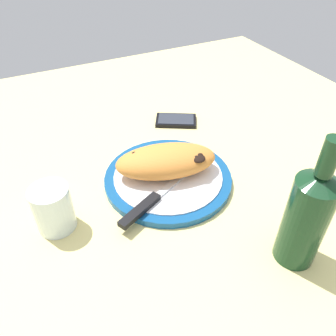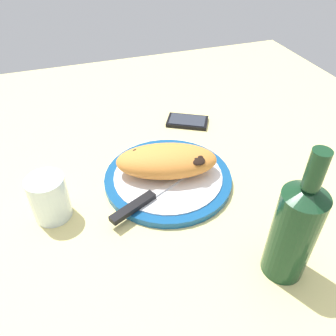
% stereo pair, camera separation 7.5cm
% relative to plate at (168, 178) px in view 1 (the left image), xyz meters
% --- Properties ---
extents(ground_plane, '(1.50, 1.50, 0.03)m').
position_rel_plate_xyz_m(ground_plane, '(0.00, 0.00, -0.02)').
color(ground_plane, '#E5D684').
extents(plate, '(0.29, 0.29, 0.02)m').
position_rel_plate_xyz_m(plate, '(0.00, 0.00, 0.00)').
color(plate, navy).
rests_on(plate, ground_plane).
extents(calzone, '(0.25, 0.16, 0.07)m').
position_rel_plate_xyz_m(calzone, '(0.00, -0.01, 0.04)').
color(calzone, orange).
rests_on(calzone, plate).
extents(fork, '(0.18, 0.03, 0.00)m').
position_rel_plate_xyz_m(fork, '(0.01, -0.06, 0.01)').
color(fork, silver).
rests_on(fork, plate).
extents(knife, '(0.23, 0.13, 0.01)m').
position_rel_plate_xyz_m(knife, '(0.07, 0.06, 0.01)').
color(knife, silver).
rests_on(knife, plate).
extents(smartphone, '(0.13, 0.12, 0.01)m').
position_rel_plate_xyz_m(smartphone, '(-0.13, -0.22, -0.00)').
color(smartphone, black).
rests_on(smartphone, ground_plane).
extents(water_glass, '(0.07, 0.07, 0.10)m').
position_rel_plate_xyz_m(water_glass, '(0.26, 0.02, 0.03)').
color(water_glass, silver).
rests_on(water_glass, ground_plane).
extents(wine_bottle, '(0.07, 0.07, 0.26)m').
position_rel_plate_xyz_m(wine_bottle, '(-0.12, 0.28, 0.09)').
color(wine_bottle, '#14381E').
rests_on(wine_bottle, ground_plane).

